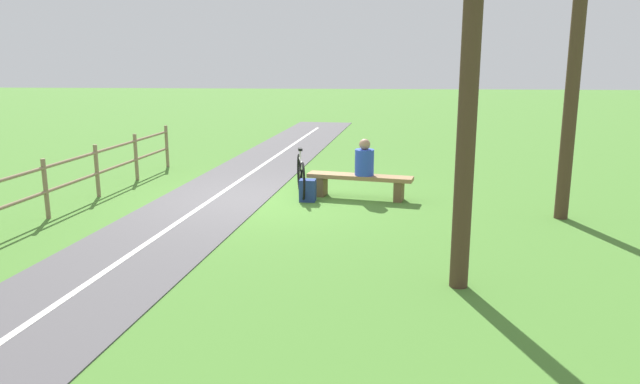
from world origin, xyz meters
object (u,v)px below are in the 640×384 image
(bench, at_px, (360,182))
(person_seated, at_px, (364,160))
(tree_far_right, at_px, (470,103))
(backpack, at_px, (308,190))
(tree_mid_field, at_px, (573,74))
(bicycle, at_px, (301,175))

(bench, xyz_separation_m, person_seated, (-0.09, 0.02, 0.44))
(person_seated, relative_size, tree_far_right, 0.14)
(backpack, relative_size, tree_far_right, 0.08)
(bench, height_order, tree_mid_field, tree_mid_field)
(bench, distance_m, backpack, 1.06)
(bicycle, height_order, tree_far_right, tree_far_right)
(bicycle, distance_m, backpack, 0.60)
(bench, height_order, bicycle, bicycle)
(backpack, bearing_deg, person_seated, -164.68)
(bench, xyz_separation_m, backpack, (1.01, 0.32, -0.12))
(bicycle, bearing_deg, bench, 69.46)
(bicycle, bearing_deg, person_seated, 69.31)
(person_seated, xyz_separation_m, tree_far_right, (-1.18, 4.64, 1.48))
(backpack, distance_m, tree_far_right, 5.31)
(bench, xyz_separation_m, tree_mid_field, (-3.51, 1.27, 2.14))
(bench, height_order, tree_far_right, tree_far_right)
(tree_far_right, relative_size, tree_mid_field, 0.98)
(backpack, relative_size, tree_mid_field, 0.08)
(backpack, bearing_deg, tree_mid_field, 168.11)
(tree_far_right, xyz_separation_m, tree_mid_field, (-2.24, -3.39, 0.23))
(person_seated, bearing_deg, tree_mid_field, 172.72)
(person_seated, relative_size, bicycle, 0.41)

